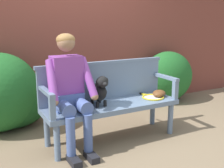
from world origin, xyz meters
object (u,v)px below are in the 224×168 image
(garden_bench, at_px, (112,108))
(tennis_racket, at_px, (151,97))
(person_seated, at_px, (70,88))
(dog_on_bench, at_px, (99,90))
(baseball_glove, at_px, (159,93))

(garden_bench, xyz_separation_m, tennis_racket, (0.60, -0.00, 0.07))
(garden_bench, xyz_separation_m, person_seated, (-0.55, -0.02, 0.33))
(garden_bench, relative_size, dog_on_bench, 4.43)
(person_seated, relative_size, baseball_glove, 6.11)
(dog_on_bench, bearing_deg, tennis_racket, -0.09)
(dog_on_bench, relative_size, baseball_glove, 1.75)
(dog_on_bench, xyz_separation_m, tennis_racket, (0.77, -0.00, -0.18))
(garden_bench, height_order, dog_on_bench, dog_on_bench)
(person_seated, bearing_deg, dog_on_bench, 2.02)
(person_seated, bearing_deg, baseball_glove, -0.09)
(tennis_racket, bearing_deg, garden_bench, 179.62)
(baseball_glove, bearing_deg, garden_bench, 142.55)
(tennis_racket, bearing_deg, dog_on_bench, 179.91)
(tennis_racket, bearing_deg, person_seated, -179.40)
(garden_bench, xyz_separation_m, baseball_glove, (0.71, -0.02, 0.11))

